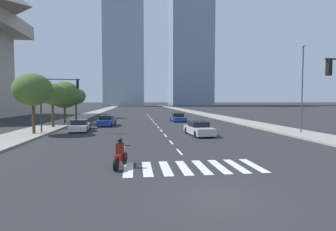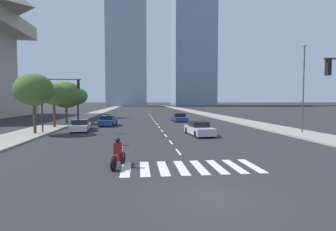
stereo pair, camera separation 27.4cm
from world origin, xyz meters
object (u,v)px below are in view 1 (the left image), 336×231
(sedan_white_3, at_px, (80,126))
(street_tree_nearest, at_px, (33,90))
(traffic_signal_far, at_px, (56,93))
(street_tree_fourth, at_px, (76,96))
(street_tree_second, at_px, (52,94))
(street_lamp_east, at_px, (302,83))
(street_tree_third, at_px, (64,95))
(sedan_silver_0, at_px, (199,129))
(motorcycle_lead, at_px, (121,155))
(sedan_blue_1, at_px, (178,118))
(sedan_blue_2, at_px, (107,121))

(sedan_white_3, xyz_separation_m, street_tree_nearest, (-3.68, -2.87, 3.73))
(traffic_signal_far, xyz_separation_m, street_tree_fourth, (-1.81, 17.63, -0.02))
(street_tree_second, bearing_deg, street_lamp_east, -17.59)
(street_tree_second, height_order, street_tree_third, street_tree_third)
(sedan_silver_0, relative_size, street_tree_third, 0.83)
(motorcycle_lead, distance_m, sedan_blue_1, 28.97)
(street_tree_nearest, bearing_deg, traffic_signal_far, 26.20)
(motorcycle_lead, distance_m, street_lamp_east, 20.93)
(sedan_blue_2, bearing_deg, sedan_white_3, 162.16)
(street_tree_second, bearing_deg, motorcycle_lead, -65.54)
(sedan_blue_2, xyz_separation_m, sedan_white_3, (-2.29, -5.45, -0.04))
(sedan_blue_1, bearing_deg, traffic_signal_far, -47.66)
(sedan_blue_1, bearing_deg, sedan_silver_0, -3.40)
(street_tree_third, height_order, street_tree_fourth, street_tree_third)
(street_tree_fourth, bearing_deg, sedan_blue_2, -59.65)
(sedan_blue_1, height_order, street_tree_fourth, street_tree_fourth)
(sedan_blue_1, relative_size, street_tree_second, 0.90)
(motorcycle_lead, bearing_deg, street_lamp_east, -43.21)
(sedan_silver_0, relative_size, street_tree_nearest, 0.83)
(motorcycle_lead, bearing_deg, street_tree_fourth, 28.84)
(sedan_silver_0, distance_m, street_tree_third, 20.90)
(street_tree_second, distance_m, street_tree_third, 5.36)
(sedan_silver_0, bearing_deg, street_tree_fourth, -147.51)
(sedan_blue_2, bearing_deg, sedan_blue_1, -53.67)
(sedan_blue_1, height_order, street_tree_third, street_tree_third)
(sedan_silver_0, xyz_separation_m, sedan_blue_2, (-9.61, 10.40, 0.02))
(sedan_white_3, relative_size, street_tree_fourth, 0.94)
(traffic_signal_far, bearing_deg, sedan_blue_2, 60.70)
(traffic_signal_far, bearing_deg, sedan_silver_0, -12.19)
(sedan_blue_1, relative_size, traffic_signal_far, 0.82)
(motorcycle_lead, relative_size, street_tree_second, 0.40)
(sedan_blue_1, height_order, street_lamp_east, street_lamp_east)
(sedan_blue_2, distance_m, street_tree_nearest, 10.88)
(street_tree_second, bearing_deg, sedan_blue_2, 20.77)
(sedan_blue_1, bearing_deg, sedan_blue_2, -59.79)
(street_tree_third, relative_size, street_tree_fourth, 1.10)
(street_tree_second, bearing_deg, street_tree_nearest, -90.00)
(sedan_silver_0, xyz_separation_m, street_tree_third, (-15.58, 13.49, 3.46))
(sedan_silver_0, relative_size, street_tree_second, 0.92)
(street_lamp_east, bearing_deg, street_tree_third, 152.36)
(motorcycle_lead, relative_size, street_tree_nearest, 0.36)
(traffic_signal_far, bearing_deg, street_tree_second, 109.38)
(sedan_blue_1, bearing_deg, sedan_white_3, -48.16)
(street_tree_third, distance_m, street_tree_fourth, 7.12)
(sedan_silver_0, height_order, sedan_blue_2, sedan_blue_2)
(traffic_signal_far, bearing_deg, street_tree_nearest, -153.80)
(sedan_silver_0, distance_m, sedan_blue_2, 14.16)
(motorcycle_lead, distance_m, sedan_silver_0, 13.20)
(sedan_blue_2, bearing_deg, traffic_signal_far, 155.71)
(motorcycle_lead, xyz_separation_m, sedan_silver_0, (6.72, 11.36, 0.02))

